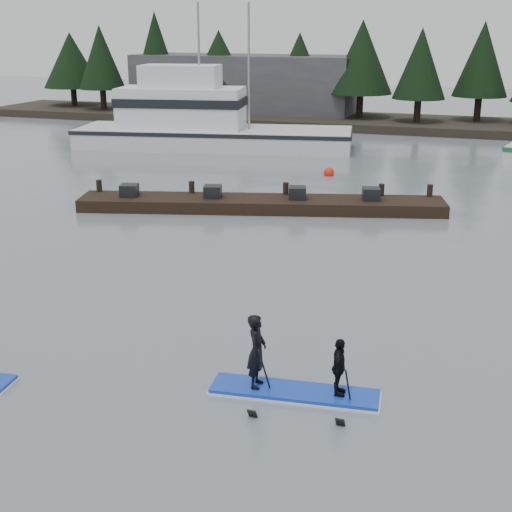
% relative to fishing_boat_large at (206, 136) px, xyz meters
% --- Properties ---
extents(ground, '(160.00, 160.00, 0.00)m').
position_rel_fishing_boat_large_xyz_m(ground, '(11.14, -28.88, -0.72)').
color(ground, slate).
rests_on(ground, ground).
extents(far_shore, '(70.00, 8.00, 0.60)m').
position_rel_fishing_boat_large_xyz_m(far_shore, '(11.14, 13.12, -0.42)').
color(far_shore, '#2D281E').
rests_on(far_shore, ground).
extents(treeline, '(60.00, 4.00, 8.00)m').
position_rel_fishing_boat_large_xyz_m(treeline, '(11.14, 13.12, -0.72)').
color(treeline, black).
rests_on(treeline, ground).
extents(waterfront_building, '(18.00, 6.00, 5.00)m').
position_rel_fishing_boat_large_xyz_m(waterfront_building, '(-2.86, 15.12, 1.78)').
color(waterfront_building, '#4C4C51').
rests_on(waterfront_building, ground).
extents(fishing_boat_large, '(17.41, 7.68, 9.60)m').
position_rel_fishing_boat_large_xyz_m(fishing_boat_large, '(0.00, 0.00, 0.00)').
color(fishing_boat_large, silver).
rests_on(fishing_boat_large, ground).
extents(floating_dock, '(15.02, 5.86, 0.50)m').
position_rel_fishing_boat_large_xyz_m(floating_dock, '(8.23, -13.77, -0.47)').
color(floating_dock, black).
rests_on(floating_dock, ground).
extents(buoy_b, '(0.54, 0.54, 0.54)m').
position_rel_fishing_boat_large_xyz_m(buoy_b, '(9.25, -5.92, -0.72)').
color(buoy_b, '#FF200C').
rests_on(buoy_b, ground).
extents(paddleboard_duo, '(3.55, 1.35, 2.18)m').
position_rel_fishing_boat_large_xyz_m(paddleboard_duo, '(13.77, -28.25, -0.16)').
color(paddleboard_duo, '#143BBF').
rests_on(paddleboard_duo, ground).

